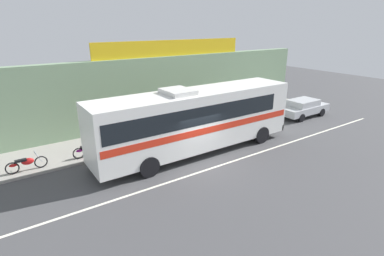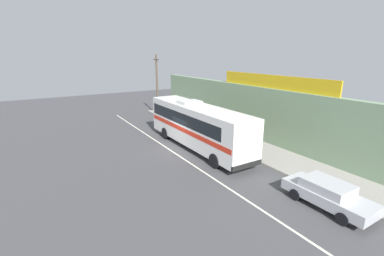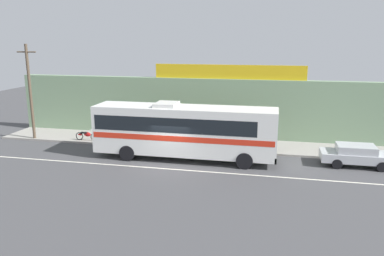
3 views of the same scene
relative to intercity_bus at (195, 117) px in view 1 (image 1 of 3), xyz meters
The scene contains 10 objects.
ground_plane 2.55m from the intercity_bus, 111.09° to the right, with size 70.00×70.00×0.00m, color #444447.
sidewalk_slab 4.33m from the intercity_bus, 98.06° to the left, with size 30.00×3.60×0.14m, color gray.
storefront_facade 5.99m from the intercity_bus, 95.17° to the left, with size 30.00×0.70×4.80m, color gray.
storefront_billboard 7.15m from the intercity_bus, 69.50° to the left, with size 11.78×0.12×1.10m, color gold.
road_center_stripe 3.06m from the intercity_bus, 103.78° to the right, with size 30.00×0.14×0.01m, color silver.
intercity_bus is the anchor object (origin of this frame).
parked_car 11.14m from the intercity_bus, ahead, with size 4.42×1.84×1.37m.
motorcycle_green 6.02m from the intercity_bus, 154.70° to the left, with size 1.84×0.56×0.94m.
motorcycle_black 8.83m from the intercity_bus, 163.36° to the left, with size 1.88×0.56×0.94m.
pedestrian_by_curb 3.89m from the intercity_bus, 124.78° to the left, with size 0.30×0.48×1.60m.
Camera 1 is at (-8.53, -11.52, 6.98)m, focal length 27.89 mm.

